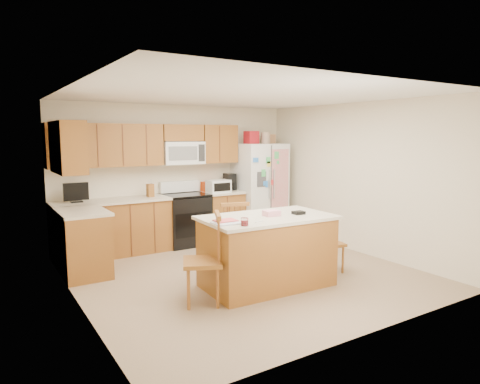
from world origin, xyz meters
TOP-DOWN VIEW (x-y plane):
  - ground at (0.00, 0.00)m, footprint 4.50×4.50m
  - room_shell at (0.00, 0.00)m, footprint 4.60×4.60m
  - cabinetry at (-0.98, 1.79)m, footprint 3.36×1.56m
  - stove at (0.00, 1.94)m, footprint 0.76×0.65m
  - refrigerator at (1.57, 1.87)m, footprint 0.90×0.79m
  - island at (-0.02, -0.59)m, footprint 1.74×1.06m
  - windsor_chair_left at (-0.98, -0.67)m, footprint 0.59×0.60m
  - windsor_chair_back at (-0.08, 0.20)m, footprint 0.53×0.51m
  - windsor_chair_right at (1.08, -0.57)m, footprint 0.42×0.44m

SIDE VIEW (x-z plane):
  - ground at x=0.00m, z-range 0.00..0.00m
  - windsor_chair_right at x=1.08m, z-range -0.02..0.86m
  - island at x=-0.02m, z-range -0.04..0.98m
  - stove at x=0.00m, z-range -0.09..1.04m
  - windsor_chair_back at x=-0.08m, z-range -0.03..1.00m
  - windsor_chair_left at x=-0.98m, z-range -0.03..1.04m
  - cabinetry at x=-0.98m, z-range -0.16..1.99m
  - refrigerator at x=1.57m, z-range -0.10..1.94m
  - room_shell at x=0.00m, z-range 0.18..2.70m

